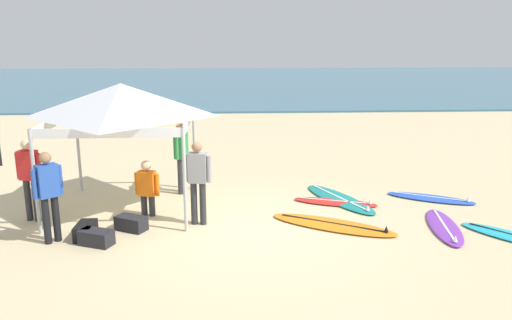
{
  "coord_description": "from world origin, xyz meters",
  "views": [
    {
      "loc": [
        -0.44,
        -9.3,
        3.69
      ],
      "look_at": [
        0.14,
        1.63,
        1.0
      ],
      "focal_mm": 35.21,
      "sensor_mm": 36.0,
      "label": 1
    }
  ],
  "objects_px": {
    "surfboard_teal": "(340,199)",
    "gear_bag_by_pole": "(86,231)",
    "person_grey": "(198,177)",
    "person_orange": "(147,186)",
    "surfboard_red": "(336,202)",
    "surfboard_orange": "(333,225)",
    "surfboard_purple": "(444,227)",
    "person_green": "(181,153)",
    "gear_bag_near_tent": "(96,238)",
    "gear_bag_on_sand": "(131,223)",
    "person_blue": "(48,191)",
    "person_red": "(29,174)",
    "surfboard_blue": "(431,198)",
    "canopy_tent": "(121,101)"
  },
  "relations": [
    {
      "from": "person_grey",
      "to": "gear_bag_on_sand",
      "type": "distance_m",
      "value": 1.58
    },
    {
      "from": "surfboard_red",
      "to": "surfboard_teal",
      "type": "height_order",
      "value": "same"
    },
    {
      "from": "surfboard_red",
      "to": "surfboard_teal",
      "type": "distance_m",
      "value": 0.27
    },
    {
      "from": "person_blue",
      "to": "gear_bag_by_pole",
      "type": "xyz_separation_m",
      "value": [
        0.54,
        0.18,
        -0.85
      ]
    },
    {
      "from": "surfboard_orange",
      "to": "surfboard_teal",
      "type": "distance_m",
      "value": 1.69
    },
    {
      "from": "canopy_tent",
      "to": "person_orange",
      "type": "relative_size",
      "value": 2.43
    },
    {
      "from": "surfboard_red",
      "to": "gear_bag_by_pole",
      "type": "height_order",
      "value": "gear_bag_by_pole"
    },
    {
      "from": "person_blue",
      "to": "gear_bag_near_tent",
      "type": "distance_m",
      "value": 1.2
    },
    {
      "from": "surfboard_red",
      "to": "gear_bag_near_tent",
      "type": "distance_m",
      "value": 5.27
    },
    {
      "from": "person_blue",
      "to": "person_red",
      "type": "height_order",
      "value": "same"
    },
    {
      "from": "surfboard_orange",
      "to": "person_grey",
      "type": "xyz_separation_m",
      "value": [
        -2.69,
        0.27,
        0.95
      ]
    },
    {
      "from": "gear_bag_near_tent",
      "to": "gear_bag_by_pole",
      "type": "distance_m",
      "value": 0.45
    },
    {
      "from": "gear_bag_by_pole",
      "to": "person_orange",
      "type": "bearing_deg",
      "value": 49.97
    },
    {
      "from": "person_orange",
      "to": "gear_bag_near_tent",
      "type": "distance_m",
      "value": 1.76
    },
    {
      "from": "surfboard_teal",
      "to": "surfboard_red",
      "type": "bearing_deg",
      "value": -122.11
    },
    {
      "from": "surfboard_blue",
      "to": "surfboard_red",
      "type": "distance_m",
      "value": 2.29
    },
    {
      "from": "surfboard_red",
      "to": "gear_bag_on_sand",
      "type": "relative_size",
      "value": 3.26
    },
    {
      "from": "person_grey",
      "to": "person_red",
      "type": "xyz_separation_m",
      "value": [
        -3.42,
        0.39,
        0.0
      ]
    },
    {
      "from": "surfboard_red",
      "to": "person_red",
      "type": "height_order",
      "value": "person_red"
    },
    {
      "from": "surfboard_purple",
      "to": "person_grey",
      "type": "height_order",
      "value": "person_grey"
    },
    {
      "from": "person_blue",
      "to": "person_green",
      "type": "height_order",
      "value": "same"
    },
    {
      "from": "person_green",
      "to": "person_red",
      "type": "bearing_deg",
      "value": -148.94
    },
    {
      "from": "person_red",
      "to": "gear_bag_by_pole",
      "type": "xyz_separation_m",
      "value": [
        1.32,
        -1.0,
        -0.85
      ]
    },
    {
      "from": "person_blue",
      "to": "person_red",
      "type": "xyz_separation_m",
      "value": [
        -0.78,
        1.17,
        0.0
      ]
    },
    {
      "from": "canopy_tent",
      "to": "person_grey",
      "type": "relative_size",
      "value": 1.71
    },
    {
      "from": "person_green",
      "to": "person_red",
      "type": "xyz_separation_m",
      "value": [
        -2.9,
        -1.74,
        0.0
      ]
    },
    {
      "from": "gear_bag_near_tent",
      "to": "canopy_tent",
      "type": "bearing_deg",
      "value": 84.74
    },
    {
      "from": "surfboard_teal",
      "to": "surfboard_purple",
      "type": "bearing_deg",
      "value": -47.52
    },
    {
      "from": "person_grey",
      "to": "surfboard_teal",
      "type": "bearing_deg",
      "value": 22.96
    },
    {
      "from": "surfboard_blue",
      "to": "surfboard_orange",
      "type": "height_order",
      "value": "same"
    },
    {
      "from": "surfboard_teal",
      "to": "gear_bag_by_pole",
      "type": "relative_size",
      "value": 4.17
    },
    {
      "from": "canopy_tent",
      "to": "person_orange",
      "type": "distance_m",
      "value": 1.86
    },
    {
      "from": "surfboard_red",
      "to": "surfboard_orange",
      "type": "distance_m",
      "value": 1.44
    },
    {
      "from": "surfboard_orange",
      "to": "person_green",
      "type": "distance_m",
      "value": 4.12
    },
    {
      "from": "person_grey",
      "to": "person_red",
      "type": "distance_m",
      "value": 3.44
    },
    {
      "from": "surfboard_teal",
      "to": "person_orange",
      "type": "relative_size",
      "value": 2.09
    },
    {
      "from": "surfboard_red",
      "to": "surfboard_purple",
      "type": "bearing_deg",
      "value": -41.52
    },
    {
      "from": "surfboard_red",
      "to": "person_grey",
      "type": "relative_size",
      "value": 1.14
    },
    {
      "from": "surfboard_blue",
      "to": "surfboard_orange",
      "type": "xyz_separation_m",
      "value": [
        -2.63,
        -1.57,
        -0.0
      ]
    },
    {
      "from": "surfboard_purple",
      "to": "surfboard_orange",
      "type": "distance_m",
      "value": 2.19
    },
    {
      "from": "canopy_tent",
      "to": "gear_bag_by_pole",
      "type": "bearing_deg",
      "value": -106.03
    },
    {
      "from": "canopy_tent",
      "to": "person_grey",
      "type": "xyz_separation_m",
      "value": [
        1.62,
        -1.03,
        -1.4
      ]
    },
    {
      "from": "canopy_tent",
      "to": "surfboard_red",
      "type": "xyz_separation_m",
      "value": [
        4.66,
        0.09,
        -2.35
      ]
    },
    {
      "from": "surfboard_orange",
      "to": "person_green",
      "type": "height_order",
      "value": "person_green"
    },
    {
      "from": "person_grey",
      "to": "gear_bag_by_pole",
      "type": "distance_m",
      "value": 2.34
    },
    {
      "from": "surfboard_orange",
      "to": "surfboard_teal",
      "type": "xyz_separation_m",
      "value": [
        0.48,
        1.62,
        0.0
      ]
    },
    {
      "from": "person_grey",
      "to": "person_orange",
      "type": "distance_m",
      "value": 1.28
    },
    {
      "from": "gear_bag_on_sand",
      "to": "surfboard_orange",
      "type": "bearing_deg",
      "value": -0.29
    },
    {
      "from": "gear_bag_on_sand",
      "to": "gear_bag_by_pole",
      "type": "bearing_deg",
      "value": -155.65
    },
    {
      "from": "gear_bag_near_tent",
      "to": "surfboard_purple",
      "type": "bearing_deg",
      "value": 3.92
    }
  ]
}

